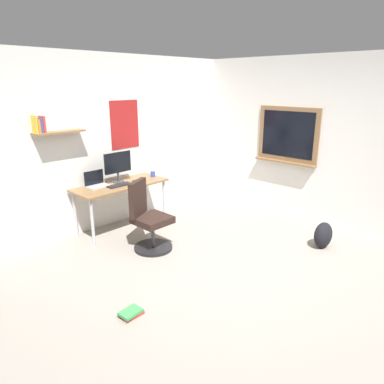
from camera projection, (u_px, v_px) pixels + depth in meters
ground_plane at (232, 274)px, 4.24m from camera, size 5.20×5.20×0.00m
wall_back at (108, 142)px, 5.48m from camera, size 5.00×0.30×2.60m
wall_right at (330, 141)px, 5.57m from camera, size 0.22×5.00×2.60m
desk at (121, 189)px, 5.38m from camera, size 1.43×0.59×0.72m
office_chair at (148, 220)px, 4.79m from camera, size 0.54×0.56×0.95m
laptop at (96, 183)px, 5.21m from camera, size 0.31×0.21×0.23m
monitor_primary at (118, 165)px, 5.36m from camera, size 0.46×0.17×0.46m
keyboard at (119, 185)px, 5.26m from camera, size 0.37×0.13×0.02m
computer_mouse at (135, 181)px, 5.45m from camera, size 0.10×0.06×0.03m
coffee_mug at (153, 174)px, 5.75m from camera, size 0.08×0.08×0.09m
backpack at (323, 235)px, 4.88m from camera, size 0.32×0.22×0.36m
book_stack_on_floor at (131, 313)px, 3.48m from camera, size 0.23×0.17×0.06m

